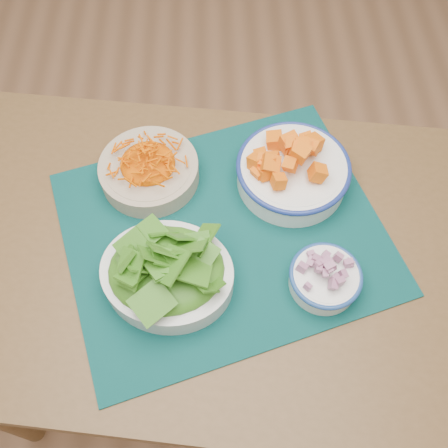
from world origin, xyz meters
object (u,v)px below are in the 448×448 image
at_px(placemat, 224,232).
at_px(lettuce_bowl, 167,270).
at_px(squash_bowl, 294,167).
at_px(carrot_bowl, 149,167).
at_px(table, 195,270).
at_px(onion_bowl, 325,277).

height_order(placemat, lettuce_bowl, lettuce_bowl).
bearing_deg(placemat, squash_bowl, 21.56).
bearing_deg(carrot_bowl, lettuce_bowl, -79.28).
height_order(table, lettuce_bowl, lettuce_bowl).
xyz_separation_m(table, lettuce_bowl, (-0.04, -0.08, 0.17)).
relative_size(table, carrot_bowl, 4.74).
xyz_separation_m(placemat, carrot_bowl, (-0.15, 0.14, 0.04)).
distance_m(carrot_bowl, onion_bowl, 0.42).
xyz_separation_m(placemat, squash_bowl, (0.14, 0.12, 0.05)).
relative_size(table, lettuce_bowl, 4.08).
bearing_deg(carrot_bowl, onion_bowl, -37.22).
relative_size(squash_bowl, onion_bowl, 1.71).
height_order(carrot_bowl, squash_bowl, squash_bowl).
xyz_separation_m(squash_bowl, onion_bowl, (0.04, -0.24, -0.02)).
bearing_deg(onion_bowl, placemat, 147.00).
xyz_separation_m(table, squash_bowl, (0.21, 0.15, 0.17)).
bearing_deg(squash_bowl, placemat, -140.90).
bearing_deg(onion_bowl, carrot_bowl, 142.78).
xyz_separation_m(carrot_bowl, onion_bowl, (0.33, -0.25, -0.00)).
bearing_deg(onion_bowl, table, 159.79).
relative_size(carrot_bowl, lettuce_bowl, 0.86).
bearing_deg(table, placemat, 32.02).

